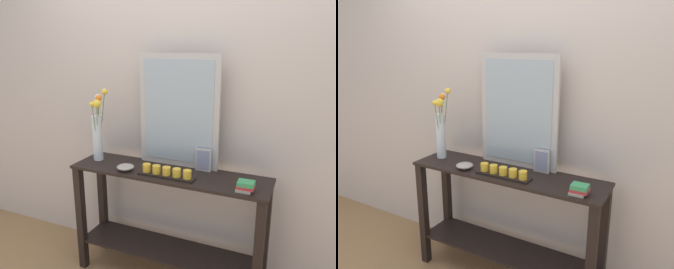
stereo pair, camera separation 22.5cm
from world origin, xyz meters
The scene contains 8 objects.
wall_back centered at (0.00, 0.30, 1.35)m, with size 6.40×0.08×2.70m, color beige.
console_table centered at (0.00, 0.00, 0.52)m, with size 1.41×0.36×0.86m.
mirror_leaning centered at (0.01, 0.15, 1.26)m, with size 0.59×0.03×0.80m.
tall_vase_left centered at (-0.58, 0.02, 1.10)m, with size 0.14×0.20×0.54m.
candle_tray centered at (0.03, -0.08, 0.88)m, with size 0.39×0.09×0.07m.
picture_frame_small centered at (0.22, 0.11, 0.94)m, with size 0.11×0.01×0.16m.
decorative_bowl centered at (-0.29, -0.09, 0.88)m, with size 0.12×0.12×0.04m.
book_stack centered at (0.55, -0.10, 0.89)m, with size 0.11×0.09×0.06m.
Camera 1 is at (0.88, -1.99, 1.72)m, focal length 35.87 mm.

